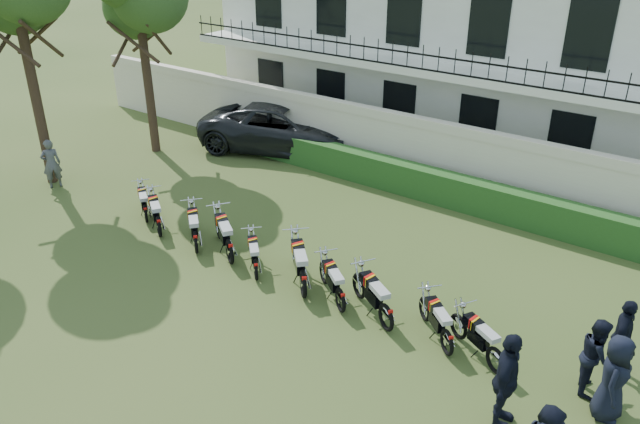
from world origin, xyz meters
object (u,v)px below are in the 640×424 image
object	(u,v)px
officer_2	(506,381)
officer_4	(596,356)
motorcycle_9	(497,355)
inspector	(51,164)
motorcycle_2	(195,237)
motorcycle_7	(386,311)
motorcycle_8	(448,337)
motorcycle_4	(256,265)
motorcycle_1	(158,222)
motorcycle_0	(145,210)
suv	(285,128)
officer_3	(614,378)
motorcycle_5	(303,278)
motorcycle_3	(229,246)
motorcycle_6	(341,295)
officer_5	(622,337)

from	to	relation	value
officer_2	officer_4	bearing A→B (deg)	-40.27
motorcycle_9	inspector	size ratio (longest dim) A/B	0.98
motorcycle_2	motorcycle_7	size ratio (longest dim) A/B	0.87
motorcycle_8	officer_2	distance (m)	2.06
motorcycle_4	motorcycle_7	xyz separation A→B (m)	(3.62, 0.14, 0.07)
motorcycle_1	inspector	size ratio (longest dim) A/B	1.01
motorcycle_0	officer_2	distance (m)	11.37
motorcycle_2	motorcycle_8	size ratio (longest dim) A/B	1.08
inspector	motorcycle_7	bearing A→B (deg)	113.64
motorcycle_4	suv	distance (m)	9.11
motorcycle_1	motorcycle_4	xyz separation A→B (m)	(3.63, -0.06, -0.06)
inspector	officer_3	xyz separation A→B (m)	(17.20, -0.01, 0.04)
inspector	officer_2	distance (m)	15.79
motorcycle_4	motorcycle_5	xyz separation A→B (m)	(1.41, 0.08, 0.11)
motorcycle_4	motorcycle_7	distance (m)	3.63
inspector	motorcycle_1	bearing A→B (deg)	111.63
motorcycle_2	motorcycle_9	size ratio (longest dim) A/B	0.95
motorcycle_1	officer_3	distance (m)	11.75
motorcycle_4	officer_3	world-z (taller)	officer_3
motorcycle_8	motorcycle_1	bearing A→B (deg)	131.28
motorcycle_4	officer_4	bearing A→B (deg)	-39.99
motorcycle_5	motorcycle_8	bearing A→B (deg)	-44.15
motorcycle_3	motorcycle_1	bearing A→B (deg)	126.69
motorcycle_2	motorcycle_6	distance (m)	4.58
suv	officer_4	bearing A→B (deg)	-136.44
motorcycle_8	officer_2	bearing A→B (deg)	-85.23
motorcycle_2	motorcycle_6	xyz separation A→B (m)	(4.58, 0.08, -0.02)
motorcycle_1	suv	size ratio (longest dim) A/B	0.26
motorcycle_5	officer_2	distance (m)	5.37
motorcycle_4	officer_4	xyz separation A→B (m)	(7.70, 0.87, 0.37)
motorcycle_0	motorcycle_7	size ratio (longest dim) A/B	0.83
motorcycle_7	motorcycle_8	bearing A→B (deg)	-57.05
motorcycle_7	officer_3	distance (m)	4.51
suv	officer_4	xyz separation A→B (m)	(12.87, -6.61, -0.08)
motorcycle_7	suv	world-z (taller)	suv
officer_4	officer_5	distance (m)	0.88
motorcycle_0	motorcycle_1	distance (m)	1.05
inspector	officer_4	xyz separation A→B (m)	(16.78, 0.54, -0.03)
officer_5	motorcycle_9	bearing A→B (deg)	124.04
motorcycle_2	motorcycle_4	size ratio (longest dim) A/B	1.19
motorcycle_2	motorcycle_5	distance (m)	3.55
suv	inspector	bearing A→B (deg)	132.09
motorcycle_1	motorcycle_4	bearing A→B (deg)	-58.07
motorcycle_1	motorcycle_8	xyz separation A→B (m)	(8.67, 0.12, -0.03)
officer_3	motorcycle_2	bearing A→B (deg)	85.33
motorcycle_6	officer_5	xyz separation A→B (m)	(5.51, 1.59, 0.36)
inspector	motorcycle_5	bearing A→B (deg)	113.14
motorcycle_6	motorcycle_5	bearing A→B (deg)	128.71
officer_3	officer_5	bearing A→B (deg)	0.61
motorcycle_9	officer_2	xyz separation A→B (m)	(0.59, -1.21, 0.51)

